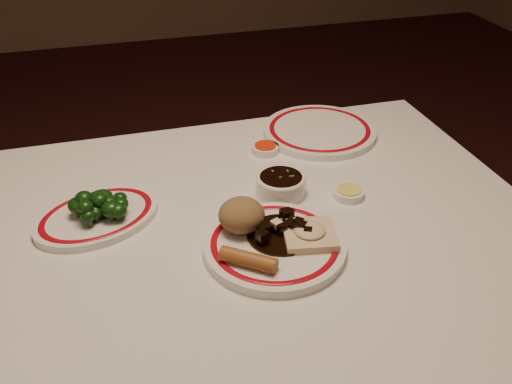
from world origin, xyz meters
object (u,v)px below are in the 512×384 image
object	(u,v)px
main_plate	(275,246)
stirfry_heap	(281,230)
dining_table	(236,266)
rice_mound	(242,215)
broccoli_plate	(97,217)
spring_roll	(248,260)
soy_bowl	(281,185)
broccoli_pile	(99,204)
fried_wonton	(310,234)

from	to	relation	value
main_plate	stirfry_heap	size ratio (longest dim) A/B	2.21
dining_table	rice_mound	distance (m)	0.14
broccoli_plate	rice_mound	bearing A→B (deg)	-26.27
dining_table	main_plate	distance (m)	0.14
dining_table	spring_roll	world-z (taller)	spring_roll
spring_roll	soy_bowl	size ratio (longest dim) A/B	0.98
rice_mound	stirfry_heap	distance (m)	0.08
main_plate	broccoli_pile	world-z (taller)	broccoli_pile
dining_table	broccoli_plate	xyz separation A→B (m)	(-0.25, 0.10, 0.10)
spring_roll	broccoli_pile	xyz separation A→B (m)	(-0.23, 0.23, 0.01)
dining_table	broccoli_pile	bearing A→B (deg)	158.36
broccoli_pile	spring_roll	bearing A→B (deg)	-44.43
broccoli_pile	dining_table	bearing A→B (deg)	-21.64
dining_table	fried_wonton	distance (m)	0.19
dining_table	fried_wonton	world-z (taller)	fried_wonton
stirfry_heap	broccoli_plate	distance (m)	0.36
rice_mound	spring_roll	bearing A→B (deg)	-98.87
spring_roll	stirfry_heap	xyz separation A→B (m)	(0.08, 0.07, -0.00)
main_plate	spring_roll	xyz separation A→B (m)	(-0.06, -0.05, 0.02)
broccoli_plate	soy_bowl	xyz separation A→B (m)	(0.37, -0.01, 0.01)
fried_wonton	broccoli_plate	distance (m)	0.41
broccoli_pile	soy_bowl	xyz separation A→B (m)	(0.36, -0.00, -0.02)
broccoli_plate	main_plate	bearing A→B (deg)	-31.11
spring_roll	fried_wonton	world-z (taller)	spring_roll
spring_roll	soy_bowl	bearing A→B (deg)	7.24
rice_mound	spring_roll	size ratio (longest dim) A/B	0.86
fried_wonton	dining_table	bearing A→B (deg)	142.83
stirfry_heap	soy_bowl	world-z (taller)	stirfry_heap
fried_wonton	broccoli_plate	world-z (taller)	fried_wonton
stirfry_heap	dining_table	bearing A→B (deg)	138.77
main_plate	stirfry_heap	world-z (taller)	stirfry_heap
fried_wonton	broccoli_pile	size ratio (longest dim) A/B	0.96
dining_table	main_plate	size ratio (longest dim) A/B	4.39
broccoli_pile	fried_wonton	bearing A→B (deg)	-27.22
fried_wonton	stirfry_heap	size ratio (longest dim) A/B	0.87
spring_roll	fried_wonton	distance (m)	0.13
fried_wonton	stirfry_heap	bearing A→B (deg)	150.30
main_plate	fried_wonton	distance (m)	0.07
rice_mound	fried_wonton	xyz separation A→B (m)	(0.11, -0.06, -0.02)
fried_wonton	broccoli_pile	distance (m)	0.40
dining_table	stirfry_heap	distance (m)	0.15
rice_mound	stirfry_heap	xyz separation A→B (m)	(0.06, -0.04, -0.02)
dining_table	stirfry_heap	bearing A→B (deg)	-41.23
rice_mound	broccoli_pile	xyz separation A→B (m)	(-0.25, 0.12, -0.01)
stirfry_heap	broccoli_pile	world-z (taller)	broccoli_pile
fried_wonton	rice_mound	bearing A→B (deg)	150.63
dining_table	soy_bowl	xyz separation A→B (m)	(0.12, 0.09, 0.11)
dining_table	stirfry_heap	xyz separation A→B (m)	(0.07, -0.06, 0.12)
stirfry_heap	broccoli_pile	size ratio (longest dim) A/B	1.10
broccoli_plate	broccoli_pile	distance (m)	0.03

